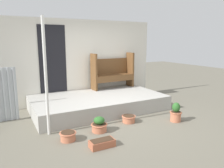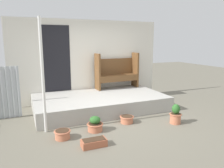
{
  "view_description": "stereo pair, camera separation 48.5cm",
  "coord_description": "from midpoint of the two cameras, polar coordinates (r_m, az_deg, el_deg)",
  "views": [
    {
      "loc": [
        -2.42,
        -4.53,
        1.94
      ],
      "look_at": [
        0.16,
        0.36,
        0.85
      ],
      "focal_mm": 35.0,
      "sensor_mm": 36.0,
      "label": 1
    },
    {
      "loc": [
        -1.98,
        -4.74,
        1.94
      ],
      "look_at": [
        0.16,
        0.36,
        0.85
      ],
      "focal_mm": 35.0,
      "sensor_mm": 36.0,
      "label": 2
    }
  ],
  "objects": [
    {
      "name": "flower_pot_right",
      "position": [
        5.34,
        6.54,
        -9.1
      ],
      "size": [
        0.34,
        0.34,
        0.17
      ],
      "color": "#C67251",
      "rests_on": "ground_plane"
    },
    {
      "name": "planter_box_rect",
      "position": [
        4.21,
        -1.37,
        -15.15
      ],
      "size": [
        0.47,
        0.23,
        0.14
      ],
      "color": "#B26042",
      "rests_on": "ground_plane"
    },
    {
      "name": "ground_plane",
      "position": [
        5.49,
        2.46,
        -9.54
      ],
      "size": [
        24.0,
        24.0,
        0.0
      ],
      "primitive_type": "plane",
      "color": "#706B5B"
    },
    {
      "name": "bench",
      "position": [
        7.24,
        3.14,
        3.41
      ],
      "size": [
        1.46,
        0.46,
        1.16
      ],
      "rotation": [
        0.0,
        0.0,
        0.04
      ],
      "color": "brown",
      "rests_on": "porch_slab"
    },
    {
      "name": "house_wall",
      "position": [
        7.11,
        -4.51,
        6.0
      ],
      "size": [
        4.87,
        0.08,
        2.6
      ],
      "color": "white",
      "rests_on": "ground_plane"
    },
    {
      "name": "support_post",
      "position": [
        4.65,
        -14.84,
        1.8
      ],
      "size": [
        0.06,
        0.06,
        2.42
      ],
      "color": "white",
      "rests_on": "ground_plane"
    },
    {
      "name": "flower_pot_middle",
      "position": [
        4.84,
        -1.54,
        -10.59
      ],
      "size": [
        0.36,
        0.36,
        0.33
      ],
      "color": "#C67251",
      "rests_on": "ground_plane"
    },
    {
      "name": "porch_slab",
      "position": [
        6.34,
        -0.99,
        -4.77
      ],
      "size": [
        3.67,
        2.05,
        0.4
      ],
      "color": "#B2AFA8",
      "rests_on": "ground_plane"
    },
    {
      "name": "flower_pot_left",
      "position": [
        4.56,
        -9.81,
        -12.8
      ],
      "size": [
        0.34,
        0.34,
        0.18
      ],
      "color": "#C67251",
      "rests_on": "ground_plane"
    },
    {
      "name": "flower_pot_far_right",
      "position": [
        5.52,
        18.73,
        -7.72
      ],
      "size": [
        0.29,
        0.29,
        0.48
      ],
      "color": "#C67251",
      "rests_on": "ground_plane"
    }
  ]
}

